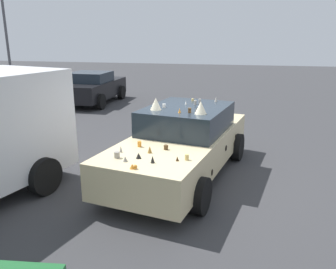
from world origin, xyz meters
TOP-DOWN VIEW (x-y plane):
  - ground_plane at (0.00, 0.00)m, footprint 60.00×60.00m
  - art_car_decorated at (0.06, -0.01)m, footprint 4.89×2.62m
  - parked_sedan_behind_left at (7.31, 5.40)m, footprint 3.94×1.99m
  - lot_lamp_post at (7.79, 9.82)m, footprint 0.28×0.28m

SIDE VIEW (x-z plane):
  - ground_plane at x=0.00m, z-range 0.00..0.00m
  - parked_sedan_behind_left at x=7.31m, z-range 0.00..1.40m
  - art_car_decorated at x=0.06m, z-range -0.12..1.59m
  - lot_lamp_post at x=7.79m, z-range 0.47..5.27m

